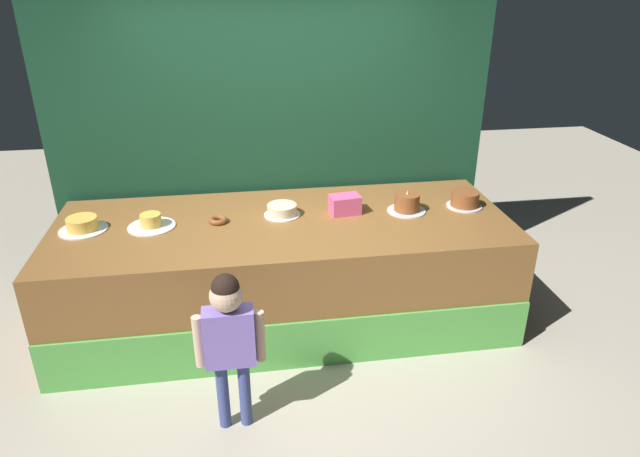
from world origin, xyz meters
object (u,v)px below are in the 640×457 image
at_px(child_figure, 229,332).
at_px(cake_left, 151,222).
at_px(donut, 218,220).
at_px(cake_right, 407,203).
at_px(pink_box, 345,204).
at_px(cake_center, 282,210).
at_px(cake_far_right, 465,199).
at_px(cake_far_left, 82,225).

height_order(child_figure, cake_left, child_figure).
distance_m(child_figure, donut, 1.23).
height_order(child_figure, cake_right, child_figure).
bearing_deg(cake_left, pink_box, 1.48).
relative_size(cake_center, cake_far_right, 0.99).
bearing_deg(pink_box, cake_right, -4.73).
bearing_deg(cake_right, donut, 179.68).
bearing_deg(cake_left, cake_far_right, 0.52).
relative_size(pink_box, cake_left, 0.66).
bearing_deg(cake_far_right, donut, -179.52).
xyz_separation_m(cake_right, cake_far_right, (0.50, 0.03, -0.01)).
distance_m(cake_left, cake_center, 1.00).
relative_size(donut, cake_far_left, 0.41).
bearing_deg(child_figure, pink_box, 53.27).
height_order(child_figure, pink_box, child_figure).
bearing_deg(donut, pink_box, 1.89).
relative_size(cake_left, cake_right, 1.15).
bearing_deg(cake_far_left, cake_center, 1.93).
distance_m(pink_box, cake_center, 0.50).
relative_size(child_figure, cake_right, 3.53).
relative_size(cake_far_left, cake_left, 0.99).
relative_size(cake_center, cake_right, 0.93).
distance_m(pink_box, cake_left, 1.49).
height_order(cake_left, cake_right, cake_right).
xyz_separation_m(donut, cake_left, (-0.50, -0.01, 0.02)).
bearing_deg(cake_right, pink_box, 175.27).
bearing_deg(cake_right, cake_left, 179.92).
height_order(cake_right, cake_far_right, cake_right).
relative_size(pink_box, cake_far_left, 0.66).
distance_m(pink_box, cake_right, 0.50).
xyz_separation_m(pink_box, cake_right, (0.50, -0.04, -0.01)).
height_order(cake_center, cake_far_right, cake_far_right).
distance_m(cake_far_left, cake_far_right, 2.98).
bearing_deg(pink_box, donut, -178.11).
bearing_deg(cake_far_right, cake_center, 178.22).
height_order(child_figure, donut, child_figure).
bearing_deg(donut, cake_center, 7.25).
xyz_separation_m(child_figure, cake_right, (1.43, 1.21, 0.23)).
bearing_deg(pink_box, cake_far_right, -0.92).
xyz_separation_m(cake_center, cake_far_right, (1.49, -0.05, 0.02)).
distance_m(cake_right, cake_far_right, 0.50).
bearing_deg(cake_far_left, cake_right, -0.49).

